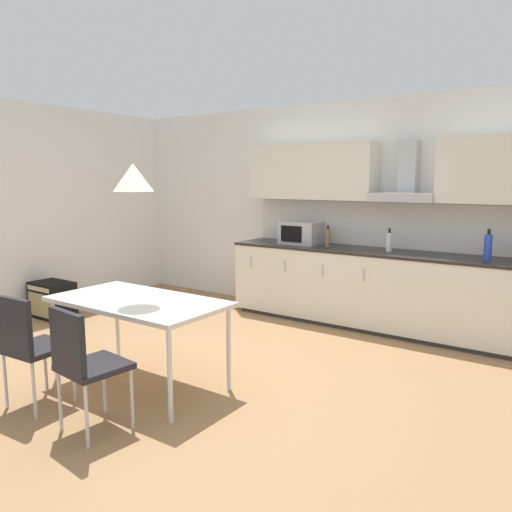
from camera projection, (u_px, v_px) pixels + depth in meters
The scene contains 14 objects.
ground_plane at pixel (186, 382), 4.24m from camera, with size 9.25×8.19×0.02m, color #9E754C.
wall_back at pixel (335, 210), 6.29m from camera, with size 7.40×0.10×2.63m, color white.
kitchen_counter at pixel (396, 292), 5.58m from camera, with size 4.03×0.68×0.90m.
backsplash_tile at pixel (408, 226), 5.72m from camera, with size 4.01×0.02×0.53m, color silver.
upper_wall_cabinets at pixel (406, 172), 5.50m from camera, with size 4.01×0.40×0.67m.
microwave at pixel (301, 233), 6.18m from camera, with size 0.48×0.35×0.28m.
bottle_brown at pixel (328, 238), 5.94m from camera, with size 0.06×0.06×0.26m.
bottle_white at pixel (389, 242), 5.56m from camera, with size 0.07×0.07×0.26m.
bottle_blue at pixel (488, 247), 4.96m from camera, with size 0.08×0.08×0.31m.
dining_table at pixel (138, 305), 4.06m from camera, with size 1.47×0.79×0.73m.
chair_near_left at pixel (27, 340), 3.64m from camera, with size 0.42×0.42×0.87m.
chair_near_right at pixel (83, 358), 3.28m from camera, with size 0.44×0.44×0.87m.
guitar_amp at pixel (52, 299), 6.18m from camera, with size 0.52×0.37×0.44m.
pendant_lamp at pixel (133, 177), 3.91m from camera, with size 0.32×0.32×0.22m, color silver.
Camera 1 is at (2.78, -2.97, 1.70)m, focal length 35.00 mm.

